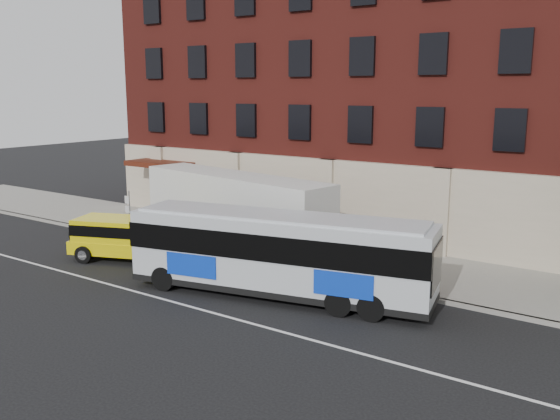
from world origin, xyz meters
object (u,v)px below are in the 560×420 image
Objects in this scene: sign_pole at (129,211)px; city_bus at (279,252)px; yellow_suv at (120,236)px; shipping_container at (235,213)px.

city_bus is at bearing -14.27° from sign_pole.
shipping_container reaches higher than yellow_suv.
sign_pole is 0.22× the size of shipping_container.
city_bus reaches higher than yellow_suv.
sign_pole is 0.21× the size of city_bus.
shipping_container is (5.97, 1.33, 0.37)m from sign_pole.
yellow_suv is (2.69, -2.93, -0.36)m from sign_pole.
yellow_suv is at bearing -47.48° from sign_pole.
yellow_suv is at bearing -179.96° from city_bus.
city_bus is 8.84m from yellow_suv.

